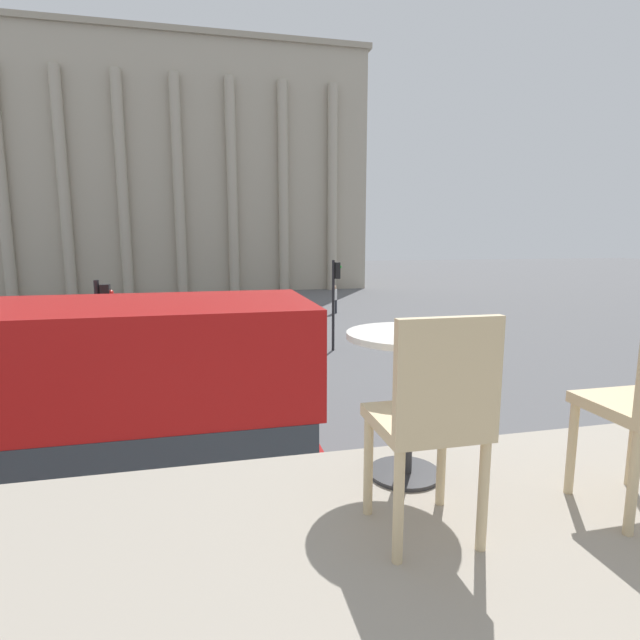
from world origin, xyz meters
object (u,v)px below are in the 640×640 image
car_maroon (30,368)px  plaza_building_left (180,172)px  traffic_light_near (104,339)px  car_black (191,306)px  pedestrian_blue (41,385)px  cafe_chair_0 (432,415)px  pedestrian_black (163,392)px  traffic_light_mid (335,292)px  pedestrian_white (335,297)px  cafe_dining_table (407,372)px

car_maroon → plaza_building_left: bearing=-92.2°
traffic_light_near → car_black: bearing=85.7°
pedestrian_blue → cafe_chair_0: bearing=136.0°
pedestrian_black → pedestrian_blue: size_ratio=0.94×
cafe_chair_0 → pedestrian_blue: bearing=116.0°
traffic_light_mid → traffic_light_near: bearing=-132.4°
traffic_light_mid → pedestrian_blue: size_ratio=2.32×
cafe_chair_0 → pedestrian_blue: cafe_chair_0 is taller
cafe_chair_0 → car_maroon: (-6.46, 15.86, -3.52)m
pedestrian_white → pedestrian_blue: bearing=82.3°
car_maroon → traffic_light_mid: bearing=-159.9°
plaza_building_left → pedestrian_blue: (-2.55, -36.96, -10.12)m
plaza_building_left → traffic_light_mid: (7.32, -30.58, -8.53)m
car_black → pedestrian_black: size_ratio=2.64×
traffic_light_near → pedestrian_white: (10.55, 19.01, -1.51)m
plaza_building_left → pedestrian_white: 24.64m
cafe_chair_0 → car_black: size_ratio=0.22×
car_maroon → pedestrian_white: 19.46m
cafe_chair_0 → pedestrian_white: size_ratio=0.50×
pedestrian_blue → plaza_building_left: bearing=-70.3°
cafe_chair_0 → traffic_light_mid: 19.66m
traffic_light_mid → pedestrian_black: bearing=-131.0°
car_black → plaza_building_left: bearing=-152.5°
traffic_light_mid → pedestrian_black: (-6.62, -7.61, -1.66)m
cafe_dining_table → car_maroon: (-6.59, 15.32, -3.54)m
plaza_building_left → pedestrian_black: bearing=-88.9°
cafe_dining_table → pedestrian_black: (-2.08, 10.88, -3.33)m
cafe_dining_table → traffic_light_mid: size_ratio=0.19×
pedestrian_blue → pedestrian_white: bearing=-103.2°
plaza_building_left → traffic_light_near: bearing=-90.7°
plaza_building_left → pedestrian_black: 39.54m
cafe_dining_table → car_maroon: bearing=113.3°
car_black → pedestrian_white: size_ratio=2.30×
traffic_light_mid → pedestrian_black: traffic_light_mid is taller
plaza_building_left → car_maroon: bearing=-96.4°
car_black → pedestrian_black: (-0.29, -18.72, 0.21)m
car_black → cafe_dining_table: bearing=28.0°
cafe_chair_0 → traffic_light_near: bearing=110.3°
traffic_light_near → pedestrian_black: 2.23m
plaza_building_left → traffic_light_mid: bearing=-76.5°
cafe_chair_0 → pedestrian_white: (7.42, 29.49, -3.16)m
cafe_dining_table → traffic_light_near: bearing=108.1°
cafe_dining_table → plaza_building_left: bearing=93.3°
car_black → pedestrian_white: pedestrian_white is taller
cafe_chair_0 → car_black: (-1.67, 30.13, -3.52)m
cafe_dining_table → traffic_light_mid: bearing=76.2°
cafe_chair_0 → car_maroon: cafe_chair_0 is taller
plaza_building_left → car_black: (0.99, -19.48, -10.40)m
car_maroon → pedestrian_blue: 3.45m
plaza_building_left → pedestrian_white: (10.08, -20.12, -10.04)m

